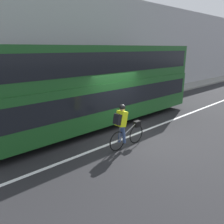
% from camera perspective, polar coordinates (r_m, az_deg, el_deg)
% --- Properties ---
extents(ground_plane, '(80.00, 80.00, 0.00)m').
position_cam_1_polar(ground_plane, '(9.03, 5.91, -6.67)').
color(ground_plane, '#232326').
extents(road_center_line, '(50.00, 0.14, 0.01)m').
position_cam_1_polar(road_center_line, '(9.17, 4.85, -6.24)').
color(road_center_line, silver).
rests_on(road_center_line, ground_plane).
extents(sidewalk_curb, '(60.00, 1.66, 0.15)m').
position_cam_1_polar(sidewalk_curb, '(12.38, -10.21, -0.02)').
color(sidewalk_curb, gray).
rests_on(sidewalk_curb, ground_plane).
extents(building_facade, '(60.00, 0.30, 6.69)m').
position_cam_1_polar(building_facade, '(12.74, -13.43, 15.19)').
color(building_facade, '#9E9EA3').
rests_on(building_facade, ground_plane).
extents(bus, '(10.66, 2.45, 3.62)m').
position_cam_1_polar(bus, '(10.17, -2.97, 7.89)').
color(bus, black).
rests_on(bus, ground_plane).
extents(cyclist_on_bike, '(1.72, 0.32, 1.67)m').
position_cam_1_polar(cyclist_on_bike, '(7.77, 3.15, -3.41)').
color(cyclist_on_bike, black).
rests_on(cyclist_on_bike, ground_plane).
extents(trash_bin, '(0.59, 0.59, 1.00)m').
position_cam_1_polar(trash_bin, '(11.24, -19.18, 0.65)').
color(trash_bin, '#194C23').
rests_on(trash_bin, sidewalk_curb).
extents(street_sign_post, '(0.36, 0.09, 2.62)m').
position_cam_1_polar(street_sign_post, '(12.13, -9.12, 7.15)').
color(street_sign_post, '#59595B').
rests_on(street_sign_post, sidewalk_curb).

